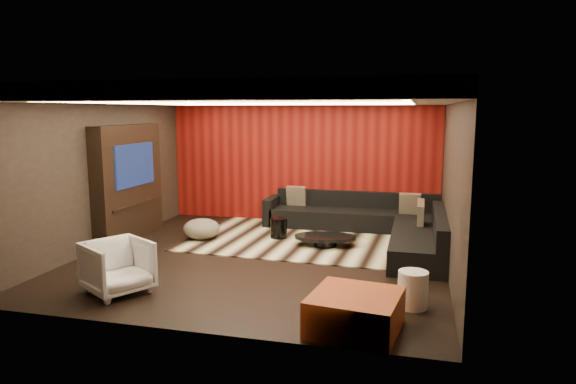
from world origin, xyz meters
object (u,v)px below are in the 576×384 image
(coffee_table, at_px, (326,241))
(drum_stool, at_px, (279,228))
(sectional_sofa, at_px, (375,225))
(white_side_table, at_px, (413,289))
(orange_ottoman, at_px, (355,312))
(armchair, at_px, (118,267))

(coffee_table, distance_m, drum_stool, 1.06)
(coffee_table, height_order, sectional_sofa, sectional_sofa)
(white_side_table, relative_size, orange_ottoman, 0.49)
(drum_stool, height_order, orange_ottoman, orange_ottoman)
(drum_stool, distance_m, armchair, 3.68)
(armchair, bearing_deg, white_side_table, -52.24)
(orange_ottoman, bearing_deg, drum_stool, 116.95)
(drum_stool, xyz_separation_m, armchair, (-1.33, -3.43, 0.15))
(white_side_table, xyz_separation_m, armchair, (-3.91, -0.46, 0.13))
(coffee_table, relative_size, white_side_table, 2.41)
(white_side_table, height_order, orange_ottoman, white_side_table)
(drum_stool, xyz_separation_m, white_side_table, (2.57, -2.98, 0.02))
(drum_stool, bearing_deg, orange_ottoman, -63.05)
(drum_stool, height_order, armchair, armchair)
(coffee_table, bearing_deg, white_side_table, -58.68)
(orange_ottoman, distance_m, sectional_sofa, 4.37)
(drum_stool, bearing_deg, armchair, -111.21)
(coffee_table, relative_size, orange_ottoman, 1.18)
(coffee_table, xyz_separation_m, orange_ottoman, (0.97, -3.47, 0.10))
(coffee_table, bearing_deg, sectional_sofa, 47.32)
(sectional_sofa, bearing_deg, coffee_table, -132.68)
(armchair, height_order, sectional_sofa, sectional_sofa)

